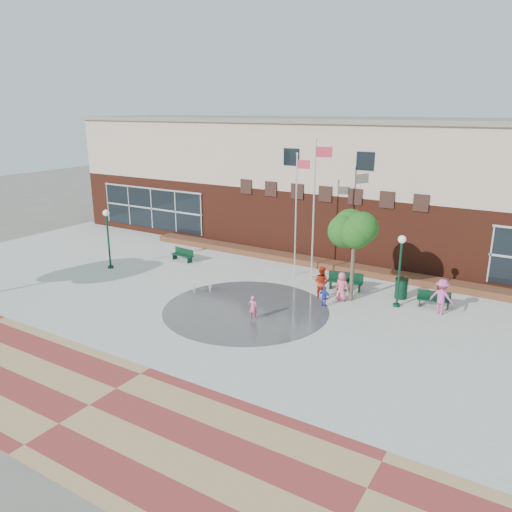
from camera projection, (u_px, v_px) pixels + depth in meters
The scene contains 22 objects.
ground at pixel (211, 331), 22.89m from camera, with size 120.00×120.00×0.00m, color #666056.
plaza_concrete at pixel (256, 303), 26.16m from camera, with size 46.00×18.00×0.01m, color #A8A8A0.
paver_band at pixel (89, 405), 17.17m from camera, with size 46.00×6.00×0.01m, color maroon.
splash_pad at pixel (246, 310), 25.34m from camera, with size 8.40×8.40×0.01m, color #383A3D.
library_building at pixel (354, 183), 35.85m from camera, with size 44.40×10.40×9.20m.
flower_bed at pixel (317, 266), 32.37m from camera, with size 26.00×1.20×0.40m, color maroon.
flagpole_left at pixel (297, 209), 29.36m from camera, with size 0.87×0.14×7.41m.
flagpole_right at pixel (315, 203), 28.70m from camera, with size 0.99×0.34×8.25m.
lamp_left at pixel (108, 232), 31.26m from camera, with size 0.40×0.40×3.80m.
lamp_right at pixel (400, 263), 25.08m from camera, with size 0.40×0.40×3.79m.
bench_left at pixel (182, 257), 33.32m from camera, with size 1.73×0.65×0.85m.
bench_mid at pixel (345, 284), 28.04m from camera, with size 2.02×0.94×0.98m.
bench_right at pixel (434, 302), 25.59m from camera, with size 1.72×0.85×0.83m.
trash_can at pixel (401, 288), 26.70m from camera, with size 0.69×0.69×1.13m.
tree_mid at pixel (354, 234), 25.51m from camera, with size 2.97×2.97×5.01m.
water_jet_a at pixel (194, 295), 27.36m from camera, with size 0.40×0.40×0.78m, color white.
water_jet_b at pixel (210, 294), 27.48m from camera, with size 0.21×0.21×0.48m, color white.
child_splash at pixel (253, 308), 23.98m from camera, with size 0.45×0.30×1.24m, color #D55B7A.
adult_red at pixel (321, 283), 26.64m from camera, with size 0.87×0.68×1.79m, color #B22914.
adult_pink at pixel (342, 287), 26.33m from camera, with size 0.77×0.50×1.58m, color #E65A75.
child_blue at pixel (324, 297), 25.58m from camera, with size 0.65×0.27×1.11m, color #273AB7.
person_bench at pixel (442, 297), 24.54m from camera, with size 1.18×0.68×1.83m, color #C0498D.
Camera 1 is at (12.75, -16.77, 9.84)m, focal length 35.00 mm.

